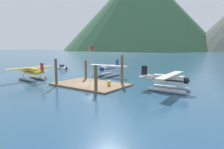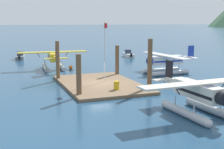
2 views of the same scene
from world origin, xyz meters
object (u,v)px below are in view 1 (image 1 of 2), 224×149
Objects in this scene: seaplane_yellow_port_aft at (32,73)px; seaplane_cream_stbd_fwd at (169,81)px; mooring_buoy at (45,78)px; boat_white_open_west at (62,68)px; fuel_drum at (109,83)px; seaplane_white_bow_left at (108,70)px; flagpole at (91,60)px.

seaplane_yellow_port_aft and seaplane_cream_stbd_fwd have the same top height.
seaplane_cream_stbd_fwd is at bearing 13.32° from seaplane_yellow_port_aft.
mooring_buoy is 19.43m from boat_white_open_west.
fuel_drum is 9.97m from seaplane_cream_stbd_fwd.
boat_white_open_west is at bearing 122.32° from seaplane_yellow_port_aft.
mooring_buoy is 2.99m from seaplane_yellow_port_aft.
fuel_drum is at bearing -161.63° from seaplane_cream_stbd_fwd.
boat_white_open_west is (-12.26, 15.07, 0.18)m from mooring_buoy.
seaplane_yellow_port_aft is (-1.19, -2.44, 1.27)m from mooring_buoy.
seaplane_yellow_port_aft is at bearing -125.25° from seaplane_white_bow_left.
flagpole is 14.39m from seaplane_yellow_port_aft.
fuel_drum is 0.08× the size of seaplane_white_bow_left.
boat_white_open_west is (-38.49, 11.01, -1.09)m from seaplane_cream_stbd_fwd.
boat_white_open_west is at bearing 150.66° from flagpole.
seaplane_white_bow_left is (-3.67, 10.40, -2.98)m from flagpole.
fuel_drum is at bearing -52.94° from seaplane_white_bow_left.
fuel_drum is 16.83m from mooring_buoy.
seaplane_cream_stbd_fwd reaches higher than boat_white_open_west.
flagpole is 13.17m from mooring_buoy.
mooring_buoy is 14.58m from seaplane_white_bow_left.
seaplane_yellow_port_aft and seaplane_white_bow_left have the same top height.
seaplane_yellow_port_aft is (-13.59, -3.64, -2.98)m from flagpole.
seaplane_white_bow_left is at bearing 109.45° from flagpole.
fuel_drum is 18.32m from seaplane_yellow_port_aft.
fuel_drum is (4.39, -0.28, -3.82)m from flagpole.
flagpole is 28.59m from boat_white_open_west.
seaplane_yellow_port_aft reaches higher than mooring_buoy.
fuel_drum is at bearing 3.15° from mooring_buoy.
seaplane_cream_stbd_fwd is (17.50, -7.55, 0.00)m from seaplane_white_bow_left.
seaplane_white_bow_left reaches higher than fuel_drum.
seaplane_white_bow_left reaches higher than mooring_buoy.
mooring_buoy is 0.13× the size of boat_white_open_west.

